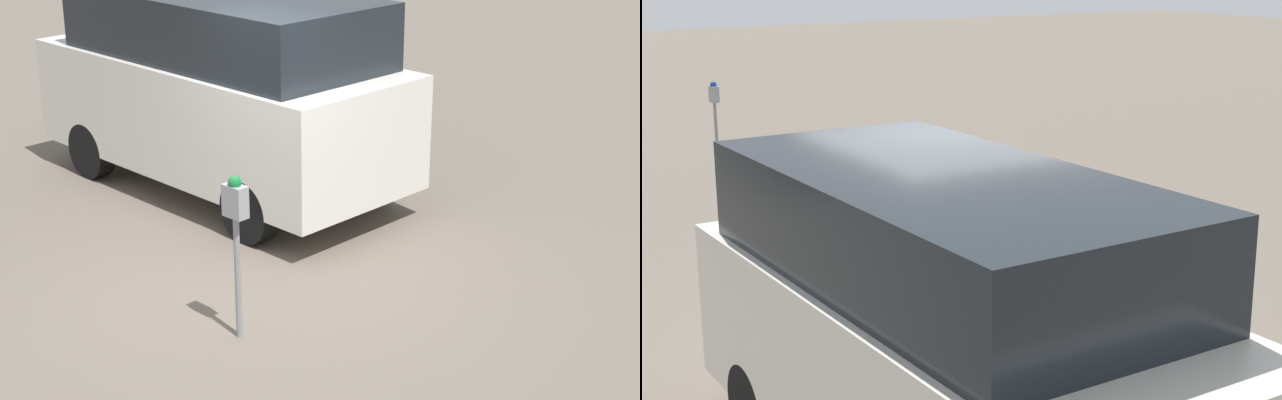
% 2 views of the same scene
% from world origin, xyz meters
% --- Properties ---
extents(ground_plane, '(80.00, 80.00, 0.00)m').
position_xyz_m(ground_plane, '(0.00, 0.00, 0.00)').
color(ground_plane, '#60564C').
extents(parking_meter_near, '(0.20, 0.12, 1.38)m').
position_xyz_m(parking_meter_near, '(-0.69, 0.67, 1.02)').
color(parking_meter_near, gray).
rests_on(parking_meter_near, ground).
extents(parked_van, '(4.52, 1.94, 2.24)m').
position_xyz_m(parked_van, '(2.11, -1.48, 1.20)').
color(parked_van, beige).
rests_on(parked_van, ground).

